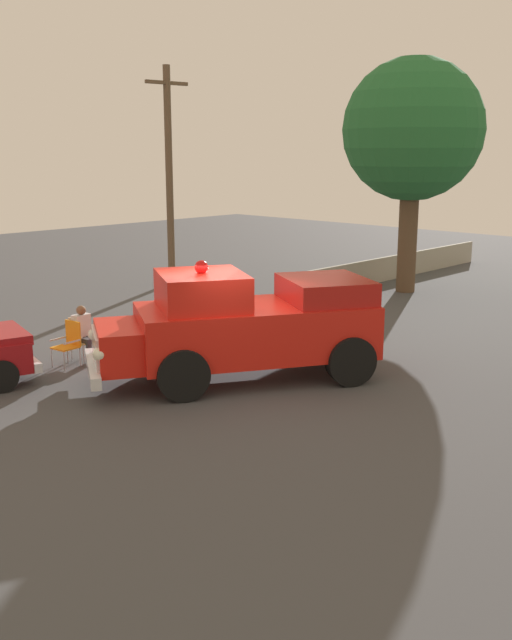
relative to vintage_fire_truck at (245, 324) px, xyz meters
The scene contains 8 objects.
ground_plane 1.27m from the vintage_fire_truck, behind, with size 60.00×60.00×0.00m, color #424244.
vintage_fire_truck is the anchor object (origin of this frame).
lawn_chair_near_truck 4.16m from the vintage_fire_truck, 112.50° to the left, with size 0.55×0.54×1.02m.
lawn_chair_by_car 4.14m from the vintage_fire_truck, 119.98° to the left, with size 0.55×0.57×1.02m.
spectator_seated 4.02m from the vintage_fire_truck, 113.06° to the left, with size 0.42×0.56×1.29m.
oak_tree_right 12.07m from the vintage_fire_truck, 15.07° to the left, with size 4.69×4.69×7.80m.
utility_pole 12.19m from the vintage_fire_truck, 57.77° to the left, with size 1.70×0.32×7.68m.
background_fence 13.91m from the vintage_fire_truck, 19.52° to the left, with size 11.61×0.12×0.90m.
Camera 1 is at (-9.97, -10.31, 4.71)m, focal length 40.24 mm.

